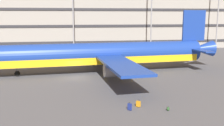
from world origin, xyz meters
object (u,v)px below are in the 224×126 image
at_px(airliner, 103,55).
at_px(suitcase_orange, 130,107).
at_px(backpack_laid_flat, 168,109).
at_px(suitcase_purple, 138,104).

height_order(airliner, suitcase_orange, airliner).
bearing_deg(backpack_laid_flat, airliner, 102.23).
bearing_deg(suitcase_purple, airliner, 94.94).
relative_size(airliner, suitcase_orange, 48.29).
bearing_deg(suitcase_orange, airliner, 91.35).
relative_size(airliner, suitcase_purple, 54.61).
xyz_separation_m(airliner, backpack_laid_flat, (4.45, -20.52, -2.96)).
height_order(suitcase_orange, backpack_laid_flat, suitcase_orange).
bearing_deg(suitcase_purple, backpack_laid_flat, -30.05).
relative_size(airliner, backpack_laid_flat, 91.46).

